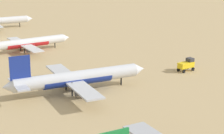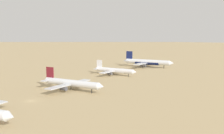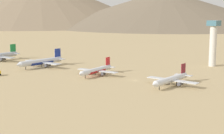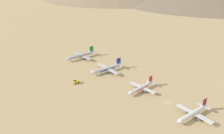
% 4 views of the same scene
% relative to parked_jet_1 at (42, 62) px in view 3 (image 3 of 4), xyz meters
% --- Properties ---
extents(ground_plane, '(1800.00, 1800.00, 0.00)m').
position_rel_parked_jet_1_xyz_m(ground_plane, '(-9.99, 74.13, -3.82)').
color(ground_plane, tan).
extents(parked_jet_1, '(39.85, 32.43, 11.49)m').
position_rel_parked_jet_1_xyz_m(parked_jet_1, '(0.00, 0.00, 0.00)').
color(parked_jet_1, silver).
rests_on(parked_jet_1, ground).
extents(parked_jet_2, '(33.09, 27.13, 9.61)m').
position_rel_parked_jet_1_xyz_m(parked_jet_2, '(-4.84, 48.84, -0.62)').
color(parked_jet_2, silver).
rests_on(parked_jet_2, ground).
extents(parked_jet_3, '(34.94, 28.45, 10.07)m').
position_rel_parked_jet_1_xyz_m(parked_jet_3, '(-11.63, 97.22, -0.43)').
color(parked_jet_3, silver).
rests_on(parked_jet_3, ground).
extents(control_tower, '(7.20, 7.20, 31.30)m').
position_rel_parked_jet_1_xyz_m(control_tower, '(-84.74, 80.10, 13.57)').
color(control_tower, beige).
rests_on(control_tower, ground).
extents(desert_hill_0, '(534.05, 534.05, 81.91)m').
position_rel_parked_jet_1_xyz_m(desert_hill_0, '(-538.43, -290.12, 37.14)').
color(desert_hill_0, '#70604C').
rests_on(desert_hill_0, ground).
extents(desert_hill_1, '(591.02, 591.02, 120.94)m').
position_rel_parked_jet_1_xyz_m(desert_hill_1, '(-402.41, -584.47, 56.65)').
color(desert_hill_1, '#847056').
rests_on(desert_hill_1, ground).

